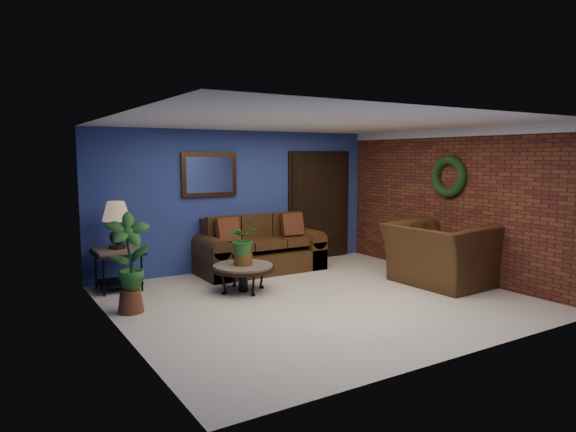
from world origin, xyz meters
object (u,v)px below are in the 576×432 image
coffee_table (243,268)px  end_table (118,258)px  armchair (440,254)px  table_lamp (116,219)px  side_chair (284,239)px  sofa (259,253)px

coffee_table → end_table: size_ratio=1.36×
armchair → table_lamp: bearing=59.8°
end_table → armchair: bearing=-27.9°
armchair → coffee_table: bearing=64.0°
end_table → side_chair: (3.00, 0.07, 0.02)m
end_table → table_lamp: (0.00, -0.00, 0.60)m
end_table → side_chair: size_ratio=0.77×
table_lamp → armchair: size_ratio=0.47×
side_chair → armchair: 2.82m
armchair → sofa: bearing=37.5°
sofa → end_table: 2.46m
end_table → armchair: armchair is taller
sofa → table_lamp: (-2.46, -0.03, 0.76)m
side_chair → table_lamp: bearing=-173.9°
end_table → table_lamp: 0.60m
table_lamp → side_chair: 3.06m
end_table → side_chair: 3.00m
coffee_table → side_chair: 1.84m
side_chair → sofa: bearing=-171.7°
sofa → side_chair: (0.54, 0.03, 0.19)m
sofa → armchair: (1.99, -2.39, 0.16)m
sofa → coffee_table: (-0.88, -1.13, 0.02)m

